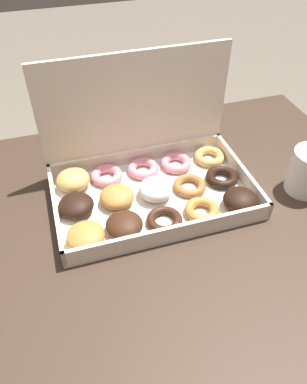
% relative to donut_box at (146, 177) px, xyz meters
% --- Properties ---
extents(ground_plane, '(8.00, 8.00, 0.00)m').
position_rel_donut_box_xyz_m(ground_plane, '(-0.04, -0.09, -0.77)').
color(ground_plane, '#6B6054').
extents(dining_table, '(1.12, 0.79, 0.73)m').
position_rel_donut_box_xyz_m(dining_table, '(-0.04, -0.09, -0.15)').
color(dining_table, '#38281E').
rests_on(dining_table, ground_plane).
extents(donut_box, '(0.42, 0.27, 0.27)m').
position_rel_donut_box_xyz_m(donut_box, '(0.00, 0.00, 0.00)').
color(donut_box, silver).
rests_on(donut_box, dining_table).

